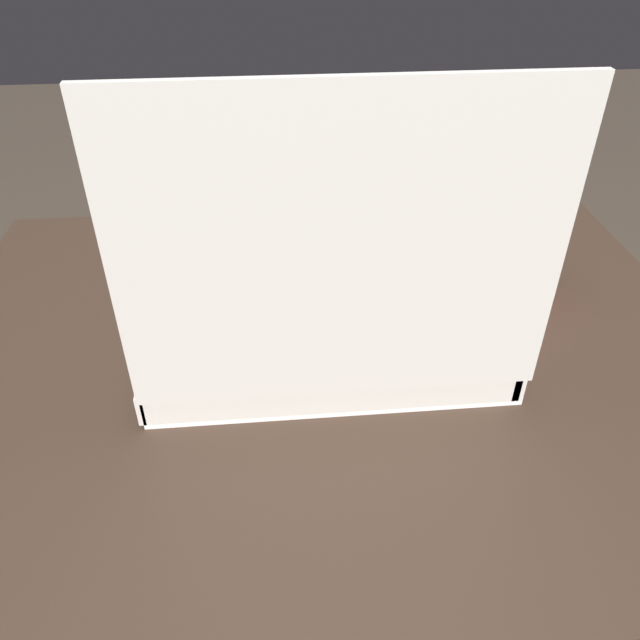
% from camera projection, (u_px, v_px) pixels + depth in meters
% --- Properties ---
extents(dining_table, '(0.98, 0.77, 0.75)m').
position_uv_depth(dining_table, '(325.00, 415.00, 0.85)').
color(dining_table, '#38281E').
rests_on(dining_table, ground_plane).
extents(donut_box, '(0.41, 0.31, 0.36)m').
position_uv_depth(donut_box, '(329.00, 304.00, 0.72)').
color(donut_box, white).
rests_on(donut_box, dining_table).
extents(coffee_mug, '(0.09, 0.09, 0.10)m').
position_uv_depth(coffee_mug, '(525.00, 254.00, 0.85)').
color(coffee_mug, '#A3382D').
rests_on(coffee_mug, dining_table).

